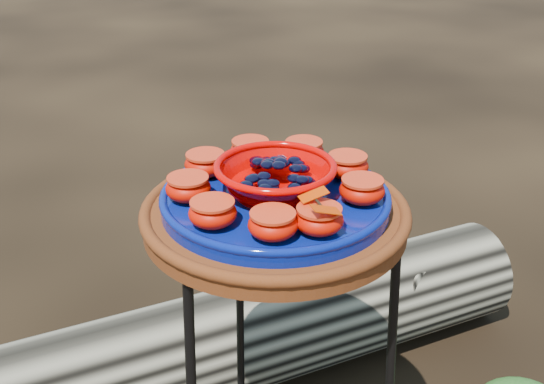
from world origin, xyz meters
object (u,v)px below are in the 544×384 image
object	(u,v)px
terracotta_saucer	(275,217)
cobalt_plate	(275,201)
driftwood_log	(258,333)
red_bowl	(275,179)

from	to	relation	value
terracotta_saucer	cobalt_plate	distance (m)	0.03
terracotta_saucer	cobalt_plate	bearing A→B (deg)	0.00
cobalt_plate	driftwood_log	distance (m)	0.76
red_bowl	driftwood_log	world-z (taller)	red_bowl
cobalt_plate	driftwood_log	size ratio (longest dim) A/B	0.25
terracotta_saucer	driftwood_log	size ratio (longest dim) A/B	0.29
terracotta_saucer	red_bowl	bearing A→B (deg)	0.00
terracotta_saucer	red_bowl	xyz separation A→B (m)	(0.00, 0.00, 0.07)
driftwood_log	terracotta_saucer	bearing A→B (deg)	-105.01
red_bowl	driftwood_log	distance (m)	0.79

